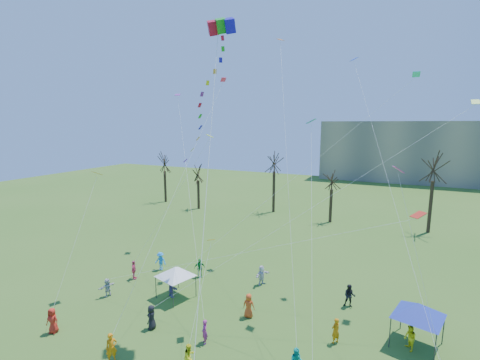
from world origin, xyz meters
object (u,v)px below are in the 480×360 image
at_px(distant_building, 450,152).
at_px(canopy_tent_white, 175,271).
at_px(big_box_kite, 209,103).
at_px(canopy_tent_blue, 419,310).

height_order(distant_building, canopy_tent_white, distant_building).
bearing_deg(big_box_kite, distant_building, 72.85).
xyz_separation_m(distant_building, canopy_tent_blue, (-10.36, -72.24, -4.98)).
distance_m(distant_building, big_box_kite, 80.00).
xyz_separation_m(canopy_tent_white, canopy_tent_blue, (17.91, 1.43, 0.24)).
xyz_separation_m(distant_building, big_box_kite, (-23.47, -76.04, 8.17)).
distance_m(big_box_kite, canopy_tent_blue, 18.95).
xyz_separation_m(big_box_kite, canopy_tent_blue, (13.11, 3.80, -13.15)).
distance_m(distant_building, canopy_tent_white, 79.08).
distance_m(canopy_tent_white, canopy_tent_blue, 17.97).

